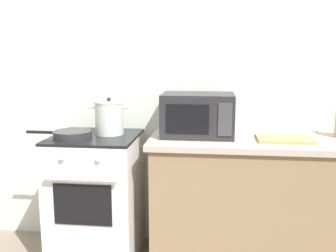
# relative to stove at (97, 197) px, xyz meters

# --- Properties ---
(back_wall) EXTENTS (4.40, 0.10, 2.50)m
(back_wall) POSITION_rel_stove_xyz_m (0.65, 0.37, 0.79)
(back_wall) COLOR silver
(back_wall) RESTS_ON ground_plane
(lower_cabinet_right) EXTENTS (1.64, 0.56, 0.88)m
(lower_cabinet_right) POSITION_rel_stove_xyz_m (1.25, 0.02, -0.02)
(lower_cabinet_right) COLOR #8C7051
(lower_cabinet_right) RESTS_ON ground_plane
(countertop_right) EXTENTS (1.70, 0.60, 0.04)m
(countertop_right) POSITION_rel_stove_xyz_m (1.25, 0.02, 0.44)
(countertop_right) COLOR #ADA393
(countertop_right) RESTS_ON lower_cabinet_right
(stove) EXTENTS (0.60, 0.64, 0.92)m
(stove) POSITION_rel_stove_xyz_m (0.00, 0.00, 0.00)
(stove) COLOR white
(stove) RESTS_ON ground_plane
(stock_pot) EXTENTS (0.29, 0.21, 0.27)m
(stock_pot) POSITION_rel_stove_xyz_m (0.09, 0.06, 0.58)
(stock_pot) COLOR silver
(stock_pot) RESTS_ON stove
(frying_pan) EXTENTS (0.46, 0.26, 0.05)m
(frying_pan) POSITION_rel_stove_xyz_m (-0.13, -0.10, 0.48)
(frying_pan) COLOR #28282B
(frying_pan) RESTS_ON stove
(microwave) EXTENTS (0.50, 0.37, 0.30)m
(microwave) POSITION_rel_stove_xyz_m (0.73, 0.08, 0.61)
(microwave) COLOR #232326
(microwave) RESTS_ON countertop_right
(cutting_board) EXTENTS (0.36, 0.26, 0.02)m
(cutting_board) POSITION_rel_stove_xyz_m (1.31, 0.00, 0.47)
(cutting_board) COLOR tan
(cutting_board) RESTS_ON countertop_right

